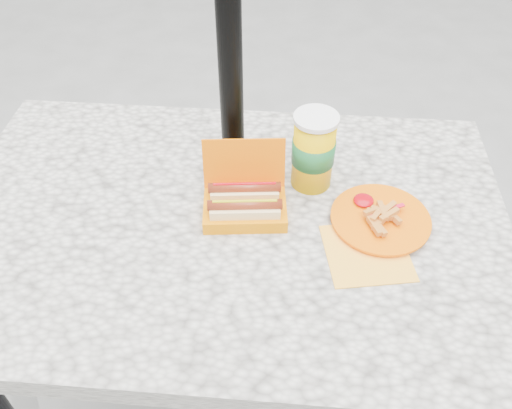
# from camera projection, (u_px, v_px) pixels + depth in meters

# --- Properties ---
(ground) EXTENTS (60.00, 60.00, 0.00)m
(ground) POSITION_uv_depth(u_px,v_px,m) (235.00, 387.00, 1.67)
(ground) COLOR slate
(picnic_table) EXTENTS (1.20, 0.80, 0.75)m
(picnic_table) POSITION_uv_depth(u_px,v_px,m) (228.00, 251.00, 1.22)
(picnic_table) COLOR beige
(picnic_table) RESTS_ON ground
(umbrella_pole) EXTENTS (0.05, 0.05, 2.20)m
(umbrella_pole) POSITION_uv_depth(u_px,v_px,m) (229.00, 27.00, 1.02)
(umbrella_pole) COLOR black
(umbrella_pole) RESTS_ON ground
(hotdog_box) EXTENTS (0.19, 0.16, 0.14)m
(hotdog_box) POSITION_uv_depth(u_px,v_px,m) (245.00, 202.00, 1.14)
(hotdog_box) COLOR #E56000
(hotdog_box) RESTS_ON picnic_table
(fries_plate) EXTENTS (0.23, 0.29, 0.04)m
(fries_plate) POSITION_uv_depth(u_px,v_px,m) (379.00, 221.00, 1.13)
(fries_plate) COLOR #FBAA2C
(fries_plate) RESTS_ON picnic_table
(soda_cup) EXTENTS (0.10, 0.10, 0.18)m
(soda_cup) POSITION_uv_depth(u_px,v_px,m) (313.00, 151.00, 1.17)
(soda_cup) COLOR #F5BA00
(soda_cup) RESTS_ON picnic_table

